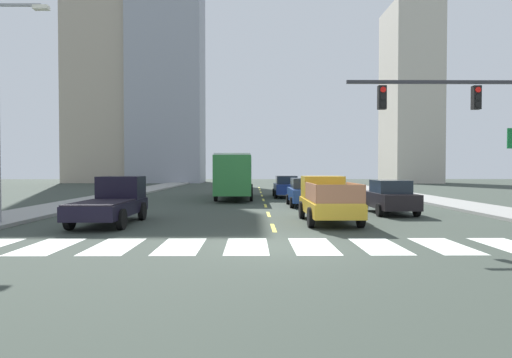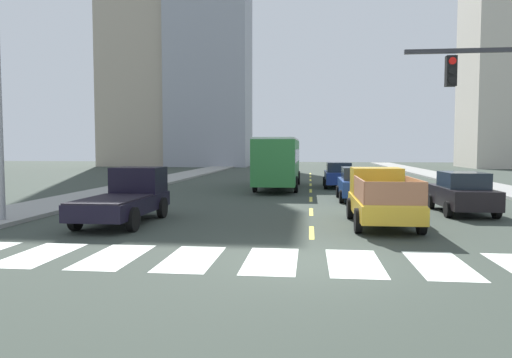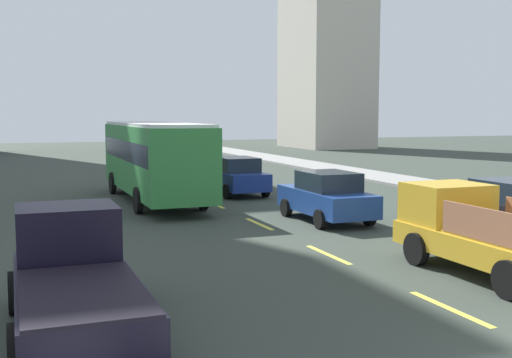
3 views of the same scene
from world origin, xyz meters
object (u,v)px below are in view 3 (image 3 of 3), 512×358
(sedan_near_right, at_px, (509,209))
(city_bus, at_px, (154,156))
(pickup_stakebed, at_px, (481,233))
(sedan_mid, at_px, (236,176))
(sedan_far, at_px, (327,196))
(pickup_dark, at_px, (74,274))

(sedan_near_right, bearing_deg, city_bus, 124.70)
(pickup_stakebed, relative_size, sedan_near_right, 1.18)
(sedan_mid, distance_m, sedan_far, 7.99)
(city_bus, relative_size, sedan_far, 2.45)
(sedan_near_right, bearing_deg, sedan_mid, 107.56)
(pickup_dark, height_order, sedan_far, pickup_dark)
(city_bus, xyz_separation_m, sedan_mid, (4.03, 1.09, -1.09))
(sedan_near_right, height_order, sedan_far, same)
(pickup_dark, relative_size, city_bus, 0.48)
(pickup_dark, xyz_separation_m, city_bus, (4.61, 15.06, 1.03))
(sedan_mid, xyz_separation_m, sedan_far, (0.51, -7.98, 0.00))
(pickup_stakebed, xyz_separation_m, sedan_mid, (-0.57, 15.65, -0.08))
(sedan_near_right, distance_m, sedan_mid, 13.21)
(pickup_stakebed, height_order, pickup_dark, same)
(sedan_near_right, relative_size, sedan_far, 1.00)
(city_bus, bearing_deg, pickup_dark, -108.24)
(pickup_stakebed, relative_size, sedan_far, 1.18)
(city_bus, height_order, sedan_near_right, city_bus)
(sedan_far, bearing_deg, sedan_near_right, -48.63)
(pickup_stakebed, height_order, city_bus, city_bus)
(city_bus, xyz_separation_m, sedan_near_right, (8.35, -11.39, -1.09))
(sedan_mid, bearing_deg, sedan_far, -85.73)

